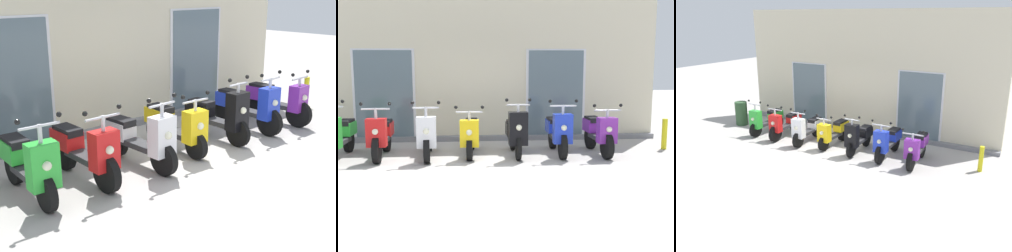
{
  "view_description": "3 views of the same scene",
  "coord_description": "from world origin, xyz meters",
  "views": [
    {
      "loc": [
        -5.05,
        -4.59,
        2.75
      ],
      "look_at": [
        -0.38,
        0.74,
        0.56
      ],
      "focal_mm": 48.42,
      "sensor_mm": 36.0,
      "label": 1
    },
    {
      "loc": [
        -0.04,
        -8.22,
        2.03
      ],
      "look_at": [
        0.69,
        0.51,
        0.68
      ],
      "focal_mm": 46.22,
      "sensor_mm": 36.0,
      "label": 2
    },
    {
      "loc": [
        5.57,
        -8.2,
        3.96
      ],
      "look_at": [
        0.47,
        0.74,
        0.78
      ],
      "focal_mm": 38.14,
      "sensor_mm": 36.0,
      "label": 3
    }
  ],
  "objects": [
    {
      "name": "scooter_red",
      "position": [
        -1.89,
        0.86,
        0.46
      ],
      "size": [
        0.61,
        1.68,
        1.21
      ],
      "color": "black",
      "rests_on": "ground_plane"
    },
    {
      "name": "scooter_green",
      "position": [
        -2.75,
        0.86,
        0.48
      ],
      "size": [
        0.6,
        1.6,
        1.26
      ],
      "color": "black",
      "rests_on": "ground_plane"
    },
    {
      "name": "scooter_white",
      "position": [
        -0.93,
        0.78,
        0.46
      ],
      "size": [
        0.58,
        1.66,
        1.24
      ],
      "color": "black",
      "rests_on": "ground_plane"
    },
    {
      "name": "scooter_black",
      "position": [
        0.92,
        0.82,
        0.5
      ],
      "size": [
        0.53,
        1.55,
        1.27
      ],
      "color": "black",
      "rests_on": "ground_plane"
    },
    {
      "name": "storefront_facade",
      "position": [
        0.0,
        2.83,
        2.02
      ],
      "size": [
        9.45,
        0.5,
        4.19
      ],
      "color": "beige",
      "rests_on": "ground_plane"
    },
    {
      "name": "scooter_blue",
      "position": [
        1.85,
        0.88,
        0.48
      ],
      "size": [
        0.61,
        1.66,
        1.24
      ],
      "color": "black",
      "rests_on": "ground_plane"
    },
    {
      "name": "curb_bollard",
      "position": [
        4.39,
        1.17,
        0.35
      ],
      "size": [
        0.12,
        0.12,
        0.7
      ],
      "primitive_type": "cylinder",
      "color": "yellow",
      "rests_on": "ground_plane"
    },
    {
      "name": "scooter_yellow",
      "position": [
        -0.03,
        0.93,
        0.45
      ],
      "size": [
        0.6,
        1.55,
        1.12
      ],
      "color": "black",
      "rests_on": "ground_plane"
    },
    {
      "name": "scooter_purple",
      "position": [
        2.74,
        0.83,
        0.46
      ],
      "size": [
        0.63,
        1.61,
        1.14
      ],
      "color": "black",
      "rests_on": "ground_plane"
    },
    {
      "name": "ground_plane",
      "position": [
        0.0,
        0.0,
        0.0
      ],
      "size": [
        40.0,
        40.0,
        0.0
      ],
      "primitive_type": "plane",
      "color": "#A8A39E"
    }
  ]
}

